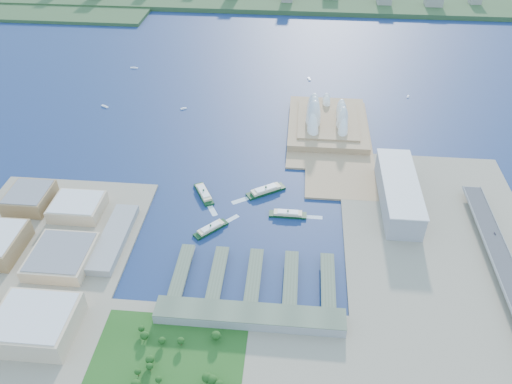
# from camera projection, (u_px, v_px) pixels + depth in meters

# --- Properties ---
(ground) EXTENTS (3000.00, 3000.00, 0.00)m
(ground) POSITION_uv_depth(u_px,v_px,m) (249.00, 235.00, 635.04)
(ground) COLOR #0F2048
(ground) RESTS_ON ground
(west_land) EXTENTS (220.00, 390.00, 3.00)m
(west_land) POSITION_uv_depth(u_px,v_px,m) (22.00, 282.00, 569.37)
(west_land) COLOR gray
(west_land) RESTS_ON ground
(south_land) EXTENTS (720.00, 180.00, 3.00)m
(south_land) POSITION_uv_depth(u_px,v_px,m) (226.00, 384.00, 468.63)
(south_land) COLOR gray
(south_land) RESTS_ON ground
(east_land) EXTENTS (240.00, 500.00, 3.00)m
(east_land) POSITION_uv_depth(u_px,v_px,m) (450.00, 276.00, 577.44)
(east_land) COLOR gray
(east_land) RESTS_ON ground
(peninsula) EXTENTS (135.00, 220.00, 3.00)m
(peninsula) POSITION_uv_depth(u_px,v_px,m) (329.00, 133.00, 831.27)
(peninsula) COLOR #A07E57
(peninsula) RESTS_ON ground
(opera_house) EXTENTS (134.00, 180.00, 58.00)m
(opera_house) POSITION_uv_depth(u_px,v_px,m) (329.00, 111.00, 828.56)
(opera_house) COLOR white
(opera_house) RESTS_ON peninsula
(toaster_building) EXTENTS (45.00, 155.00, 35.00)m
(toaster_building) POSITION_uv_depth(u_px,v_px,m) (398.00, 192.00, 671.51)
(toaster_building) COLOR gray
(toaster_building) RESTS_ON east_land
(expressway) EXTENTS (26.00, 340.00, 11.85)m
(expressway) POSITION_uv_depth(u_px,v_px,m) (508.00, 281.00, 560.70)
(expressway) COLOR gray
(expressway) RESTS_ON east_land
(west_buildings) EXTENTS (200.00, 280.00, 27.00)m
(west_buildings) POSITION_uv_depth(u_px,v_px,m) (32.00, 251.00, 587.78)
(west_buildings) COLOR olive
(west_buildings) RESTS_ON west_land
(ferry_wharves) EXTENTS (184.00, 90.00, 9.30)m
(ferry_wharves) POSITION_uv_depth(u_px,v_px,m) (254.00, 277.00, 572.09)
(ferry_wharves) COLOR #495641
(ferry_wharves) RESTS_ON ground
(terminal_building) EXTENTS (200.00, 28.00, 12.00)m
(terminal_building) POSITION_uv_depth(u_px,v_px,m) (250.00, 316.00, 522.07)
(terminal_building) COLOR gray
(terminal_building) RESTS_ON south_land
(park) EXTENTS (150.00, 110.00, 16.00)m
(park) POSITION_uv_depth(u_px,v_px,m) (167.00, 355.00, 482.91)
(park) COLOR #194714
(park) RESTS_ON south_land
(ferry_a) EXTENTS (36.74, 52.84, 9.97)m
(ferry_a) POSITION_uv_depth(u_px,v_px,m) (204.00, 192.00, 696.93)
(ferry_a) COLOR black
(ferry_a) RESTS_ON ground
(ferry_b) EXTENTS (55.92, 43.30, 10.82)m
(ferry_b) POSITION_uv_depth(u_px,v_px,m) (266.00, 189.00, 701.79)
(ferry_b) COLOR black
(ferry_b) RESTS_ON ground
(ferry_c) EXTENTS (42.75, 43.39, 9.18)m
(ferry_c) POSITION_uv_depth(u_px,v_px,m) (211.00, 227.00, 639.17)
(ferry_c) COLOR black
(ferry_c) RESTS_ON ground
(ferry_d) EXTENTS (49.92, 12.99, 9.43)m
(ferry_d) POSITION_uv_depth(u_px,v_px,m) (288.00, 213.00, 661.92)
(ferry_d) COLOR black
(ferry_d) RESTS_ON ground
(boat_a) EXTENTS (15.10, 10.93, 2.94)m
(boat_a) POSITION_uv_depth(u_px,v_px,m) (105.00, 106.00, 904.97)
(boat_a) COLOR white
(boat_a) RESTS_ON ground
(boat_b) EXTENTS (10.78, 7.61, 2.76)m
(boat_b) POSITION_uv_depth(u_px,v_px,m) (184.00, 108.00, 898.72)
(boat_b) COLOR white
(boat_b) RESTS_ON ground
(boat_c) EXTENTS (5.52, 10.67, 2.30)m
(boat_c) POSITION_uv_depth(u_px,v_px,m) (408.00, 96.00, 936.74)
(boat_c) COLOR white
(boat_c) RESTS_ON ground
(boat_d) EXTENTS (15.59, 4.03, 2.61)m
(boat_d) POSITION_uv_depth(u_px,v_px,m) (134.00, 68.00, 1039.48)
(boat_d) COLOR white
(boat_d) RESTS_ON ground
(boat_e) EXTENTS (6.61, 13.21, 3.10)m
(boat_e) POSITION_uv_depth(u_px,v_px,m) (309.00, 79.00, 996.35)
(boat_e) COLOR white
(boat_e) RESTS_ON ground
(car_c) EXTENTS (1.74, 4.28, 1.24)m
(car_c) POSITION_uv_depth(u_px,v_px,m) (495.00, 233.00, 614.28)
(car_c) COLOR slate
(car_c) RESTS_ON expressway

